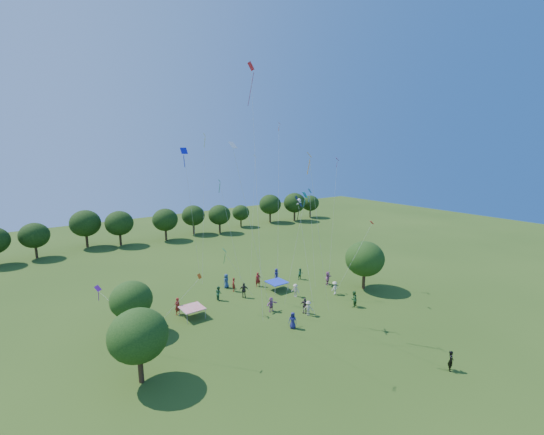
{
  "coord_description": "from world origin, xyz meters",
  "views": [
    {
      "loc": [
        -19.18,
        -12.2,
        17.17
      ],
      "look_at": [
        0.0,
        14.0,
        11.0
      ],
      "focal_mm": 24.0,
      "sensor_mm": 36.0,
      "label": 1
    }
  ],
  "objects": [
    {
      "name": "small_kite_5",
      "position": [
        13.76,
        19.45,
        12.74
      ],
      "size": [
        1.36,
        0.65,
        14.79
      ],
      "color": "#7E178B"
    },
    {
      "name": "crowd_person_13",
      "position": [
        -6.14,
        22.42,
        0.94
      ],
      "size": [
        0.81,
        0.65,
        1.88
      ],
      "primitive_type": "imported",
      "rotation": [
        0.0,
        0.0,
        3.47
      ],
      "color": "maroon",
      "rests_on": "ground"
    },
    {
      "name": "crowd_person_0",
      "position": [
        8.39,
        24.47,
        0.79
      ],
      "size": [
        0.84,
        0.55,
        1.57
      ],
      "primitive_type": "imported",
      "rotation": [
        0.0,
        0.0,
        3.32
      ],
      "color": "navy",
      "rests_on": "ground"
    },
    {
      "name": "crowd_person_16",
      "position": [
        1.85,
        22.07,
        0.91
      ],
      "size": [
        1.15,
        0.99,
        1.81
      ],
      "primitive_type": "imported",
      "rotation": [
        0.0,
        0.0,
        2.55
      ],
      "color": "#36322B",
      "rests_on": "ground"
    },
    {
      "name": "crowd_person_5",
      "position": [
        2.27,
        17.23,
        0.79
      ],
      "size": [
        1.52,
        0.68,
        1.57
      ],
      "primitive_type": "imported",
      "rotation": [
        0.0,
        0.0,
        0.11
      ],
      "color": "#945681",
      "rests_on": "ground"
    },
    {
      "name": "small_kite_3",
      "position": [
        -1.29,
        20.15,
        6.03
      ],
      "size": [
        3.06,
        1.53,
        5.64
      ],
      "color": "#167A39"
    },
    {
      "name": "small_kite_6",
      "position": [
        -3.93,
        12.67,
        14.08
      ],
      "size": [
        6.06,
        3.43,
        16.38
      ],
      "color": "silver"
    },
    {
      "name": "crowd_person_6",
      "position": [
        1.75,
        12.98,
        0.81
      ],
      "size": [
        0.83,
        0.9,
        1.62
      ],
      "primitive_type": "imported",
      "rotation": [
        0.0,
        0.0,
        5.37
      ],
      "color": "navy",
      "rests_on": "ground"
    },
    {
      "name": "crowd_person_14",
      "position": [
        10.28,
        12.82,
        0.89
      ],
      "size": [
        0.97,
        0.68,
        1.79
      ],
      "primitive_type": "imported",
      "rotation": [
        0.0,
        0.0,
        3.39
      ],
      "color": "#255624",
      "rests_on": "ground"
    },
    {
      "name": "red_high_kite",
      "position": [
        -0.29,
        16.56,
        20.44
      ],
      "size": [
        1.35,
        3.69,
        23.56
      ],
      "color": "red"
    },
    {
      "name": "small_kite_12",
      "position": [
        -4.05,
        23.33,
        14.38
      ],
      "size": [
        3.03,
        3.18,
        15.97
      ],
      "color": "#1316C3"
    },
    {
      "name": "near_tree_west",
      "position": [
        -12.64,
        13.26,
        3.76
      ],
      "size": [
        4.35,
        4.35,
        5.73
      ],
      "color": "#422B19",
      "rests_on": "ground"
    },
    {
      "name": "ground",
      "position": [
        0.0,
        0.0,
        0.0
      ],
      "size": [
        160.0,
        160.0,
        0.0
      ],
      "primitive_type": "plane",
      "color": "#355118"
    },
    {
      "name": "crowd_person_1",
      "position": [
        5.14,
        24.03,
        0.91
      ],
      "size": [
        0.79,
        0.66,
        1.82
      ],
      "primitive_type": "imported",
      "rotation": [
        0.0,
        0.0,
        5.9
      ],
      "color": "maroon",
      "rests_on": "ground"
    },
    {
      "name": "crowd_person_3",
      "position": [
        4.84,
        14.17,
        0.79
      ],
      "size": [
        1.0,
        1.09,
        1.57
      ],
      "primitive_type": "imported",
      "rotation": [
        0.0,
        0.0,
        2.23
      ],
      "color": "#B8AB93",
      "rests_on": "ground"
    },
    {
      "name": "near_tree_east",
      "position": [
        15.34,
        15.65,
        3.86
      ],
      "size": [
        4.77,
        4.77,
        6.02
      ],
      "color": "#422B19",
      "rests_on": "ground"
    },
    {
      "name": "small_kite_8",
      "position": [
        12.52,
        13.49,
        7.58
      ],
      "size": [
        2.9,
        2.54,
        7.99
      ],
      "color": "red"
    },
    {
      "name": "small_kite_1",
      "position": [
        -8.41,
        14.13,
        5.88
      ],
      "size": [
        3.73,
        3.93,
        6.11
      ],
      "color": "#F24F0C"
    },
    {
      "name": "small_kite_11",
      "position": [
        0.66,
        23.97,
        10.47
      ],
      "size": [
        2.72,
        0.45,
        12.48
      ],
      "color": "#15781D"
    },
    {
      "name": "near_tree_north",
      "position": [
        -11.01,
        21.14,
        3.34
      ],
      "size": [
        3.87,
        3.87,
        5.09
      ],
      "color": "#422B19",
      "rests_on": "ground"
    },
    {
      "name": "small_kite_2",
      "position": [
        5.42,
        25.16,
        12.77
      ],
      "size": [
        1.71,
        1.21,
        15.14
      ],
      "color": "yellow"
    },
    {
      "name": "small_kite_4",
      "position": [
        8.9,
        18.61,
        10.5
      ],
      "size": [
        0.77,
        2.21,
        11.34
      ],
      "color": "blue"
    },
    {
      "name": "tent_blue",
      "position": [
        6.32,
        21.64,
        1.04
      ],
      "size": [
        2.2,
        2.2,
        1.1
      ],
      "color": "#1C36BA",
      "rests_on": "ground"
    },
    {
      "name": "man_in_black",
      "position": [
        7.39,
        0.37,
        0.83
      ],
      "size": [
        0.73,
        0.66,
        1.65
      ],
      "primitive_type": "imported",
      "rotation": [
        0.0,
        0.0,
        0.56
      ],
      "color": "black",
      "rests_on": "ground"
    },
    {
      "name": "small_kite_9",
      "position": [
        1.69,
        10.36,
        13.52
      ],
      "size": [
        4.95,
        2.18,
        15.6
      ],
      "color": "orange"
    },
    {
      "name": "small_kite_0",
      "position": [
        9.39,
        25.38,
        15.45
      ],
      "size": [
        3.74,
        4.63,
        19.31
      ],
      "color": "#F4400E"
    },
    {
      "name": "crowd_person_7",
      "position": [
        1.82,
        24.44,
        0.85
      ],
      "size": [
        0.6,
        0.74,
        1.71
      ],
      "primitive_type": "imported",
      "rotation": [
        0.0,
        0.0,
        4.37
      ],
      "color": "maroon",
      "rests_on": "ground"
    },
    {
      "name": "pirate_kite",
      "position": [
        3.56,
        14.4,
        11.97
      ],
      "size": [
        1.32,
        3.33,
        11.34
      ],
      "color": "black"
    },
    {
      "name": "crowd_person_15",
      "position": [
        6.86,
        18.72,
        0.78
      ],
      "size": [
        0.87,
        1.12,
        1.57
      ],
      "primitive_type": "imported",
      "rotation": [
        0.0,
        0.0,
        5.17
      ],
      "color": "#BFAE99",
      "rests_on": "ground"
    },
    {
      "name": "crowd_person_12",
      "position": [
        1.67,
        25.98,
        0.9
      ],
      "size": [
        1.0,
        0.82,
        1.79
      ],
      "primitive_type": "imported",
      "rotation": [
        0.0,
        0.0,
        3.6
      ],
      "color": "navy",
      "rests_on": "ground"
    },
    {
      "name": "tent_red_stripe",
      "position": [
        -5.16,
        20.9,
        1.04
      ],
      "size": [
        2.2,
        2.2,
        1.1
      ],
      "color": "red",
      "rests_on": "ground"
    },
    {
      "name": "treeline",
      "position": [
        -1.73,
        55.43,
        4.09
      ],
      "size": [
        88.01,
        8.77,
        6.77
      ],
      "color": "#422B19",
      "rests_on": "ground"
    },
    {
      "name": "small_kite_7",
      "position": [
        3.79,
        14.23,
        11.09
      ],
      "size": [
        1.53,
        1.82,
        11.76
      ],
      "color": "#0D87C6"
    },
    {
      "name": "crowd_person_10",
      "position": [
        4.86,
        14.8,
        0.84
      ],
      "size": [
        0.87,
        1.08,
        1.69
      ],
      "primitive_type": "imported",
      "rotation": [
        0.0,
        0.0,
        5.22
      ],
      "color": "#453937",
      "rests_on": "ground"
    },
    {
      "name": "crowd_person_8",
      "position": [
        -0.88,
        23.2,
        0.83
      ],
      "size": [
        0.45,
        0.82,
        1.66
      ],
      "primitive_type": "imported",
      "rotation": [
        0.0,
        0.0,
        1.56
      ],
      "color": "#255731",
      "rests_on": "ground"
    },
    {
      "name": "crowd_person_11",
      "position": [
        12.72,
        19.28,
        0.86
      ],
      "size": [
        1.71,
        1.2,
        1.73
      ],
      "primitive_type": "imported",
      "rotation": [
        0.0,
        0.0,
        0.43
      ],
      "color": "#A9628D",
      "rests_on": "ground"
    },
    {
      "name": "crowd_person_4",
      "position": [
        -8.72,
        19.27,
        0.78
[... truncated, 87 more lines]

